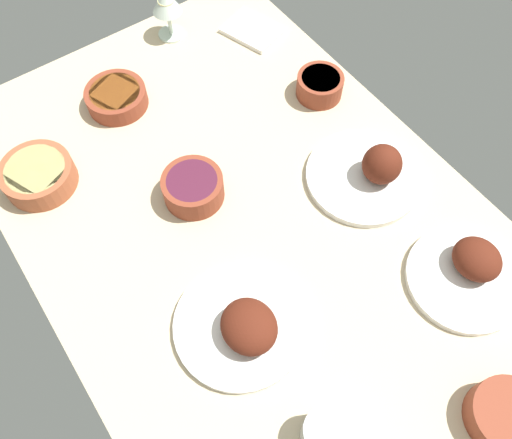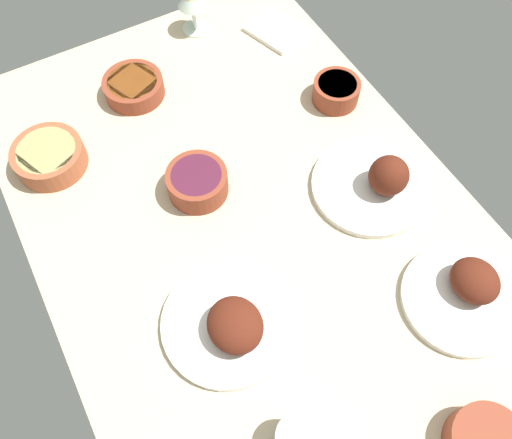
% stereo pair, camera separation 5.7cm
% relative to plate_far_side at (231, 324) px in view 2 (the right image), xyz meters
% --- Properties ---
extents(dining_table, '(1.40, 0.90, 0.04)m').
position_rel_plate_far_side_xyz_m(dining_table, '(-0.17, 0.15, -0.04)').
color(dining_table, '#C6B28E').
rests_on(dining_table, ground).
extents(plate_far_side, '(0.25, 0.25, 0.08)m').
position_rel_plate_far_side_xyz_m(plate_far_side, '(0.00, 0.00, 0.00)').
color(plate_far_side, silver).
rests_on(plate_far_side, dining_table).
extents(plate_center_main, '(0.23, 0.23, 0.08)m').
position_rel_plate_far_side_xyz_m(plate_center_main, '(0.17, 0.43, -0.00)').
color(plate_center_main, silver).
rests_on(plate_center_main, dining_table).
extents(plate_near_viewer, '(0.26, 0.26, 0.10)m').
position_rel_plate_far_side_xyz_m(plate_near_viewer, '(-0.12, 0.43, 0.00)').
color(plate_near_viewer, silver).
rests_on(plate_near_viewer, dining_table).
extents(bowl_onions, '(0.13, 0.13, 0.06)m').
position_rel_plate_far_side_xyz_m(bowl_onions, '(-0.31, 0.08, 0.01)').
color(bowl_onions, brown).
rests_on(bowl_onions, dining_table).
extents(bowl_pasta, '(0.11, 0.11, 0.06)m').
position_rel_plate_far_side_xyz_m(bowl_pasta, '(-0.39, 0.50, 0.01)').
color(bowl_pasta, brown).
rests_on(bowl_pasta, dining_table).
extents(bowl_soup, '(0.15, 0.15, 0.05)m').
position_rel_plate_far_side_xyz_m(bowl_soup, '(-0.65, 0.07, 0.00)').
color(bowl_soup, brown).
rests_on(bowl_soup, dining_table).
extents(bowl_potatoes, '(0.16, 0.16, 0.05)m').
position_rel_plate_far_side_xyz_m(bowl_potatoes, '(-0.54, -0.17, 0.00)').
color(bowl_potatoes, '#A35133').
rests_on(bowl_potatoes, dining_table).
extents(folded_napkin, '(0.17, 0.15, 0.01)m').
position_rel_plate_far_side_xyz_m(folded_napkin, '(-0.66, 0.49, -0.02)').
color(folded_napkin, white).
rests_on(folded_napkin, dining_table).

